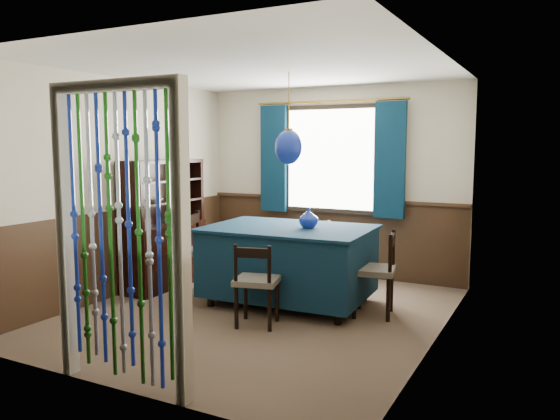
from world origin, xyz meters
The scene contains 22 objects.
floor centered at (0.00, 0.00, 0.00)m, with size 4.00×4.00×0.00m, color brown.
ceiling centered at (0.00, 0.00, 2.50)m, with size 4.00×4.00×0.00m, color silver.
wall_back centered at (0.00, 2.00, 1.25)m, with size 3.60×3.60×0.00m, color beige.
wall_front centered at (0.00, -2.00, 1.25)m, with size 3.60×3.60×0.00m, color beige.
wall_left centered at (-1.80, 0.00, 1.25)m, with size 4.00×4.00×0.00m, color beige.
wall_right centered at (1.80, 0.00, 1.25)m, with size 4.00×4.00×0.00m, color beige.
wainscot_back centered at (0.00, 1.99, 0.50)m, with size 3.60×3.60×0.00m, color #392515.
wainscot_front centered at (0.00, -1.99, 0.50)m, with size 3.60×3.60×0.00m, color #392515.
wainscot_left centered at (-1.79, 0.00, 0.50)m, with size 4.00×4.00×0.00m, color #392515.
wainscot_right centered at (1.79, 0.00, 0.50)m, with size 4.00×4.00×0.00m, color #392515.
window centered at (0.00, 1.95, 1.55)m, with size 1.32×0.12×1.42m, color black.
doorway centered at (0.00, -1.94, 1.05)m, with size 1.16×0.12×2.18m, color silver, non-canonical shape.
dining_table centered at (0.12, 0.47, 0.49)m, with size 1.82×1.30×0.85m.
chair_near centered at (0.18, -0.35, 0.44)m, with size 0.49×0.48×0.82m.
chair_far centered at (0.06, 1.27, 0.43)m, with size 0.43×0.41×0.81m.
chair_left centered at (-0.90, 0.38, 0.51)m, with size 0.57×0.59×0.96m.
chair_right centered at (1.11, 0.51, 0.47)m, with size 0.49×0.50×0.87m.
sideboard centered at (-1.57, 0.43, 0.55)m, with size 0.41×1.19×1.56m.
pendant_lamp centered at (0.12, 0.47, 1.72)m, with size 0.30×0.30×0.97m.
vase_table centered at (0.34, 0.51, 0.95)m, with size 0.19×0.19×0.20m, color navy.
bowl_shelf centered at (-1.51, 0.20, 1.09)m, with size 0.21×0.21×0.05m, color beige.
vase_sideboard centered at (-1.51, 0.70, 0.88)m, with size 0.20×0.20×0.21m, color beige.
Camera 1 is at (2.74, -4.77, 1.74)m, focal length 35.00 mm.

